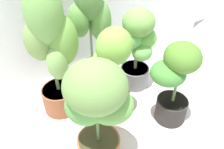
# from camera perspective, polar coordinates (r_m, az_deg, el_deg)

# --- Properties ---
(ground_plane) EXTENTS (8.00, 8.00, 0.00)m
(ground_plane) POSITION_cam_1_polar(r_m,az_deg,el_deg) (1.77, 3.71, -12.33)
(ground_plane) COLOR silver
(ground_plane) RESTS_ON ground
(potted_plant_back_center) EXTENTS (0.35, 0.25, 0.99)m
(potted_plant_back_center) POSITION_cam_1_polar(r_m,az_deg,el_deg) (1.81, -5.22, 10.86)
(potted_plant_back_center) COLOR black
(potted_plant_back_center) RESTS_ON ground
(potted_plant_front_left) EXTENTS (0.48, 0.46, 0.75)m
(potted_plant_front_left) POSITION_cam_1_polar(r_m,az_deg,el_deg) (1.27, -3.60, -8.04)
(potted_plant_front_left) COLOR #995735
(potted_plant_front_left) RESTS_ON ground
(potted_plant_front_right) EXTENTS (0.38, 0.33, 0.66)m
(potted_plant_front_right) POSITION_cam_1_polar(r_m,az_deg,el_deg) (1.61, 15.15, -1.50)
(potted_plant_front_right) COLOR #2B2622
(potted_plant_front_right) RESTS_ON ground
(potted_plant_back_right) EXTENTS (0.38, 0.35, 0.71)m
(potted_plant_back_right) POSITION_cam_1_polar(r_m,az_deg,el_deg) (1.87, 6.18, 7.10)
(potted_plant_back_right) COLOR slate
(potted_plant_back_right) RESTS_ON ground
(potted_plant_back_left) EXTENTS (0.38, 0.31, 1.02)m
(potted_plant_back_left) POSITION_cam_1_polar(r_m,az_deg,el_deg) (1.59, -14.45, 6.15)
(potted_plant_back_left) COLOR #975532
(potted_plant_back_left) RESTS_ON ground
(potted_plant_center) EXTENTS (0.33, 0.29, 0.74)m
(potted_plant_center) POSITION_cam_1_polar(r_m,az_deg,el_deg) (1.59, 0.14, 0.36)
(potted_plant_center) COLOR #9B4B31
(potted_plant_center) RESTS_ON ground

